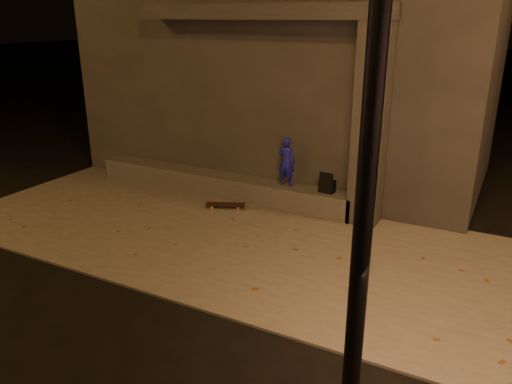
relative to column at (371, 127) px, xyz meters
The scene contains 9 objects.
ground 4.51m from the column, 114.39° to the right, with size 120.00×120.00×0.00m, color black.
sidewalk 3.04m from the column, 134.17° to the right, with size 11.00×4.40×0.04m, color #625D57.
building 3.92m from the column, 134.55° to the left, with size 9.00×5.10×5.22m.
ledge 3.57m from the column, behind, with size 6.00×0.55×0.45m, color #55534D.
column is the anchor object (origin of this frame).
canopy 2.93m from the column, behind, with size 5.00×0.70×0.28m, color #34322F.
skateboarder 1.83m from the column, behind, with size 0.36×0.24×0.99m, color #1B1BB4.
backpack 1.42m from the column, behind, with size 0.31×0.22×0.41m.
skateboard 3.24m from the column, 166.28° to the right, with size 0.80×0.50×0.09m.
Camera 1 is at (3.97, -4.91, 3.72)m, focal length 35.00 mm.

